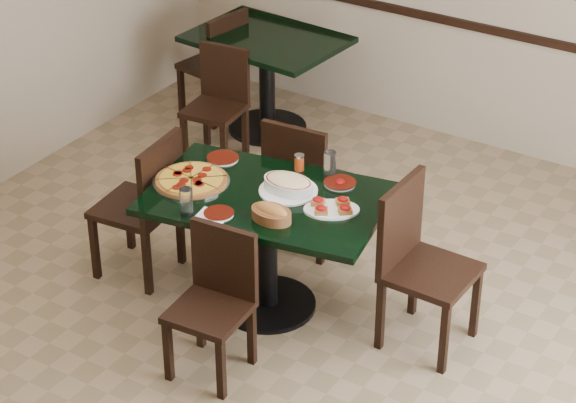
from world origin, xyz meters
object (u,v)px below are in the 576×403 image
Objects in this scene: back_table at (267,65)px; pepperoni_pizza at (191,180)px; main_table at (267,224)px; lasagna_casserole at (288,184)px; back_chair_near at (219,98)px; chair_far at (302,178)px; chair_near at (216,294)px; back_chair_left at (219,60)px; bruschetta_platter at (332,207)px; bread_basket at (271,213)px; chair_right at (417,256)px; chair_left at (147,200)px.

pepperoni_pizza reaches higher than back_table.
lasagna_casserole is (0.08, 0.10, 0.23)m from main_table.
chair_far is at bearing -39.49° from back_chair_near.
chair_near is at bearing -43.71° from pepperoni_pizza.
back_table is at bearing -54.28° from chair_far.
bruschetta_platter is (2.05, -1.83, 0.29)m from back_chair_left.
back_chair_left is at bearing -172.21° from back_table.
back_table is 4.66× the size of bread_basket.
back_table is 1.38× the size of chair_near.
back_table is 2.49m from bruschetta_platter.
chair_far is 1.09m from chair_right.
back_chair_near is 1.77m from pepperoni_pizza.
back_chair_left is (-1.73, 2.46, 0.03)m from chair_near.
main_table is at bearing 131.54° from bread_basket.
back_chair_near is at bearing 136.07° from bread_basket.
lasagna_casserole reaches higher than main_table.
chair_right reaches higher than bruschetta_platter.
chair_far is (1.09, -1.27, -0.02)m from back_table.
chair_near is 0.78m from bruschetta_platter.
chair_near is at bearing -94.70° from main_table.
chair_near is 1.01× the size of back_chair_near.
lasagna_casserole is (0.02, 0.68, 0.34)m from chair_near.
back_table is 2.05m from chair_left.
main_table is at bearing 90.94° from chair_near.
chair_right is at bearing 7.93° from lasagna_casserole.
pepperoni_pizza is at bearing 174.26° from bread_basket.
back_table is at bearing 51.92° from chair_right.
back_chair_left is 2.36m from pepperoni_pizza.
back_chair_left is (-0.35, 0.49, 0.03)m from back_chair_near.
back_chair_near is at bearing 62.30° from chair_right.
chair_left is 1.14× the size of back_chair_near.
back_chair_left is (-2.51, 1.68, -0.06)m from chair_right.
chair_near is 2.23× the size of bruschetta_platter.
bread_basket reaches higher than back_table.
back_chair_left is (-1.67, 1.88, -0.09)m from main_table.
bread_basket is (1.83, -2.08, 0.31)m from back_chair_left.
back_table is 1.32× the size of back_chair_left.
chair_right reaches higher than chair_left.
back_table is at bearing 113.00° from main_table.
back_chair_left is at bearing 135.02° from lasagna_casserole.
pepperoni_pizza is (1.23, -1.99, 0.29)m from back_chair_left.
chair_near is 0.75m from pepperoni_pizza.
chair_near is at bearing 54.36° from chair_left.
bread_basket is (0.10, 0.38, 0.34)m from chair_near.
back_chair_left is at bearing 57.30° from chair_right.
back_table is 2.55m from bread_basket.
chair_right is 2.60× the size of bruschetta_platter.
pepperoni_pizza is at bearing -65.82° from back_chair_near.
bruschetta_platter is at bearing 51.19° from bread_basket.
back_chair_near is 2.21× the size of bruschetta_platter.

